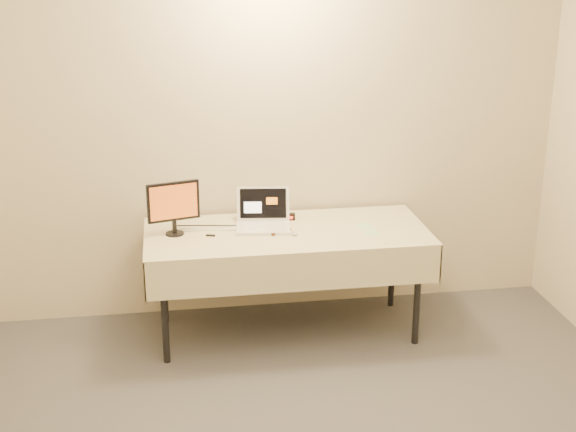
{
  "coord_description": "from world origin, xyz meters",
  "views": [
    {
      "loc": [
        -0.76,
        -2.85,
        2.55
      ],
      "look_at": [
        0.0,
        1.99,
        0.86
      ],
      "focal_mm": 50.0,
      "sensor_mm": 36.0,
      "label": 1
    }
  ],
  "objects": [
    {
      "name": "book",
      "position": [
        -0.16,
        2.04,
        0.84
      ],
      "size": [
        0.14,
        0.09,
        0.21
      ],
      "primitive_type": "imported",
      "rotation": [
        0.0,
        0.0,
        0.52
      ],
      "color": "#984B1B",
      "rests_on": "table"
    },
    {
      "name": "clicker",
      "position": [
        0.04,
        1.97,
        0.75
      ],
      "size": [
        0.04,
        0.08,
        0.02
      ],
      "primitive_type": "ellipsoid",
      "rotation": [
        0.0,
        0.0,
        -0.04
      ],
      "color": "#BBBBBD",
      "rests_on": "table"
    },
    {
      "name": "laptop",
      "position": [
        -0.14,
        2.16,
        0.8
      ],
      "size": [
        0.39,
        0.36,
        0.24
      ],
      "rotation": [
        0.0,
        0.0,
        -0.13
      ],
      "color": "silver",
      "rests_on": "table"
    },
    {
      "name": "alarm_clock",
      "position": [
        0.04,
        2.27,
        0.76
      ],
      "size": [
        0.11,
        0.06,
        0.04
      ],
      "rotation": [
        0.0,
        0.0,
        -0.16
      ],
      "color": "black",
      "rests_on": "table"
    },
    {
      "name": "table",
      "position": [
        0.0,
        2.05,
        0.68
      ],
      "size": [
        1.86,
        0.81,
        0.74
      ],
      "color": "black",
      "rests_on": "ground"
    },
    {
      "name": "paper_form",
      "position": [
        0.54,
        1.99,
        0.74
      ],
      "size": [
        0.14,
        0.26,
        0.0
      ],
      "primitive_type": "cube",
      "rotation": [
        0.0,
        0.0,
        0.16
      ],
      "color": "#B6E1B3",
      "rests_on": "table"
    },
    {
      "name": "usb_dongle",
      "position": [
        -0.5,
        2.02,
        0.74
      ],
      "size": [
        0.06,
        0.04,
        0.01
      ],
      "primitive_type": "cube",
      "rotation": [
        0.0,
        0.0,
        -0.35
      ],
      "color": "black",
      "rests_on": "table"
    },
    {
      "name": "monitor",
      "position": [
        -0.73,
        2.09,
        0.95
      ],
      "size": [
        0.34,
        0.15,
        0.35
      ],
      "rotation": [
        0.0,
        0.0,
        0.25
      ],
      "color": "black",
      "rests_on": "table"
    },
    {
      "name": "back_wall",
      "position": [
        0.0,
        2.5,
        1.35
      ],
      "size": [
        4.0,
        0.1,
        2.7
      ],
      "primitive_type": "cube",
      "color": "beige",
      "rests_on": "ground"
    }
  ]
}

